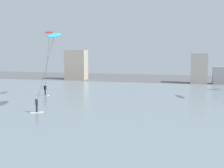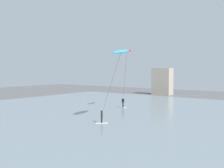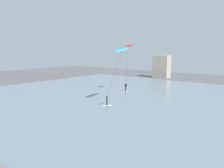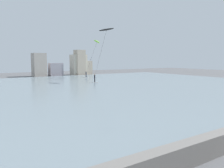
# 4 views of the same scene
# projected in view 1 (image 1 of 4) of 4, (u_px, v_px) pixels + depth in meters

# --- Properties ---
(water_bay) EXTENTS (84.00, 52.00, 0.10)m
(water_bay) POSITION_uv_depth(u_px,v_px,m) (149.00, 107.00, 36.79)
(water_bay) COLOR gray
(water_bay) RESTS_ON ground
(far_shore_buildings) EXTENTS (44.98, 5.20, 7.24)m
(far_shore_buildings) POSITION_uv_depth(u_px,v_px,m) (195.00, 69.00, 62.65)
(far_shore_buildings) COLOR #B7A893
(far_shore_buildings) RESTS_ON ground
(kitesurfer_cyan) EXTENTS (2.69, 4.89, 8.85)m
(kitesurfer_cyan) POSITION_uv_depth(u_px,v_px,m) (53.00, 40.00, 33.87)
(kitesurfer_cyan) COLOR silver
(kitesurfer_cyan) RESTS_ON water_bay
(kitesurfer_red) EXTENTS (2.83, 2.99, 9.53)m
(kitesurfer_red) POSITION_uv_depth(u_px,v_px,m) (49.00, 40.00, 43.45)
(kitesurfer_red) COLOR silver
(kitesurfer_red) RESTS_ON water_bay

